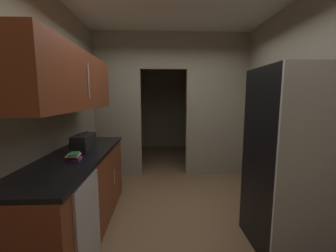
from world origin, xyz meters
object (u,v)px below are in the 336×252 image
(refrigerator, at_px, (291,161))
(boombox, at_px, (84,143))
(dishwasher, at_px, (89,227))
(book_stack, at_px, (74,157))

(refrigerator, height_order, boombox, refrigerator)
(dishwasher, distance_m, boombox, 1.01)
(refrigerator, relative_size, book_stack, 10.37)
(dishwasher, relative_size, boombox, 2.23)
(dishwasher, relative_size, book_stack, 4.86)
(refrigerator, bearing_deg, boombox, 167.18)
(refrigerator, height_order, dishwasher, refrigerator)
(dishwasher, height_order, boombox, boombox)
(dishwasher, bearing_deg, refrigerator, 7.43)
(dishwasher, height_order, book_stack, book_stack)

